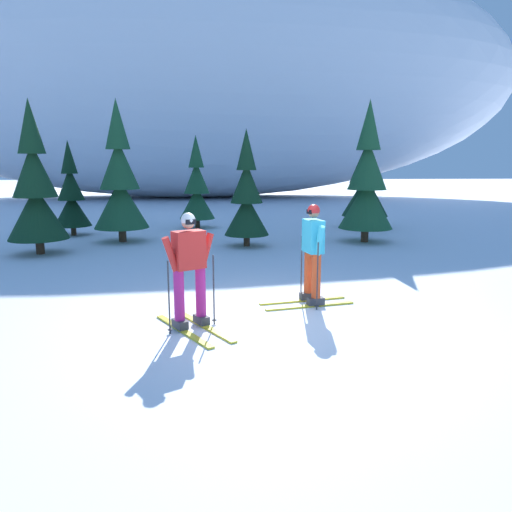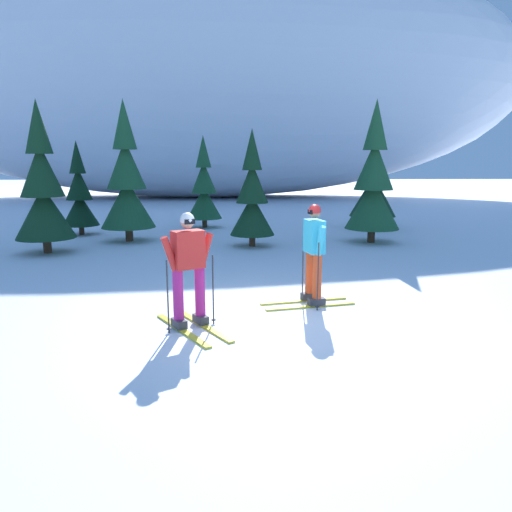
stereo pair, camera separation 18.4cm
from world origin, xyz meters
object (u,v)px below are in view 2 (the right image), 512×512
skier_cyan_jacket (313,252)px  pine_tree_center_right (252,198)px  pine_tree_left (43,190)px  pine_tree_center (204,189)px  pine_tree_right (373,184)px  skier_red_jacket (189,268)px  pine_tree_far_right (374,178)px  pine_tree_far_left (79,196)px  pine_tree_center_left (127,183)px

skier_cyan_jacket → pine_tree_center_right: size_ratio=0.52×
pine_tree_center_right → pine_tree_left: bearing=-171.5°
pine_tree_center → pine_tree_right: 6.33m
skier_red_jacket → pine_tree_far_right: size_ratio=0.39×
pine_tree_center_right → pine_tree_far_left: bearing=156.0°
pine_tree_center_left → pine_tree_far_right: bearing=17.6°
pine_tree_center → pine_tree_center_left: bearing=-125.1°
skier_red_jacket → pine_tree_left: 7.51m
pine_tree_left → pine_tree_center: bearing=51.7°
pine_tree_far_left → pine_tree_far_right: pine_tree_far_right is taller
pine_tree_center → pine_tree_right: pine_tree_right is taller
skier_cyan_jacket → pine_tree_far_right: 10.26m
pine_tree_center → pine_tree_far_left: bearing=-158.0°
pine_tree_left → pine_tree_center_left: (1.76, 1.89, 0.10)m
skier_red_jacket → pine_tree_center_right: pine_tree_center_right is taller
skier_cyan_jacket → pine_tree_far_right: pine_tree_far_right is taller
pine_tree_center → pine_tree_right: size_ratio=0.80×
skier_cyan_jacket → skier_red_jacket: skier_cyan_jacket is taller
pine_tree_center_right → pine_tree_right: (3.60, 0.51, 0.36)m
pine_tree_center_left → pine_tree_far_right: (8.25, 2.62, 0.05)m
pine_tree_far_left → pine_tree_far_right: (10.11, 1.21, 0.52)m
pine_tree_center_left → pine_tree_right: size_ratio=1.01×
skier_cyan_jacket → pine_tree_center_left: size_ratio=0.40×
pine_tree_center → pine_tree_center_right: (1.60, -4.10, -0.01)m
skier_red_jacket → pine_tree_far_left: 10.39m
pine_tree_far_left → pine_tree_left: bearing=-88.2°
skier_red_jacket → pine_tree_center: (-0.43, 11.01, 0.50)m
skier_cyan_jacket → pine_tree_center_right: bearing=97.9°
skier_cyan_jacket → pine_tree_left: bearing=141.5°
skier_red_jacket → pine_tree_center_right: (1.17, 6.91, 0.49)m
pine_tree_center_left → pine_tree_center_right: 3.89m
skier_cyan_jacket → pine_tree_far_left: bearing=127.6°
pine_tree_left → pine_tree_far_right: size_ratio=0.92×
skier_red_jacket → pine_tree_right: size_ratio=0.41×
pine_tree_center_left → pine_tree_right: (7.32, -0.56, -0.01)m
pine_tree_left → pine_tree_center: pine_tree_left is taller
skier_cyan_jacket → pine_tree_far_right: size_ratio=0.39×
skier_red_jacket → pine_tree_center_right: 7.03m
pine_tree_left → pine_tree_far_right: 10.98m
pine_tree_far_left → pine_tree_far_right: bearing=6.8°
pine_tree_center → pine_tree_center_right: bearing=-68.6°
skier_cyan_jacket → pine_tree_center: size_ratio=0.51×
pine_tree_far_right → pine_tree_left: bearing=-155.7°
skier_cyan_jacket → pine_tree_right: pine_tree_right is taller
pine_tree_far_left → pine_tree_far_right: size_ratio=0.71×
pine_tree_far_right → pine_tree_center_left: bearing=-162.4°
pine_tree_center_right → pine_tree_right: pine_tree_right is taller
pine_tree_far_left → pine_tree_center_right: 6.12m
skier_red_jacket → pine_tree_far_left: bearing=115.2°
pine_tree_right → pine_tree_far_right: size_ratio=0.97×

